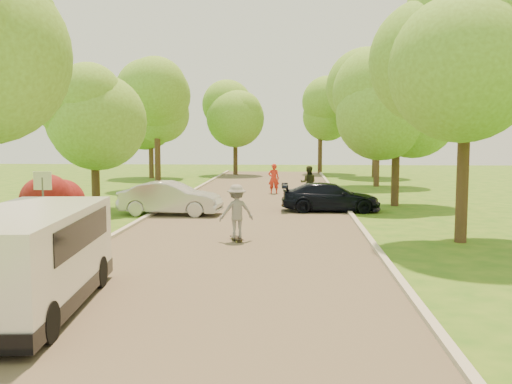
% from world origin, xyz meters
% --- Properties ---
extents(ground, '(100.00, 100.00, 0.00)m').
position_xyz_m(ground, '(0.00, 0.00, 0.00)').
color(ground, '#296016').
rests_on(ground, ground).
extents(road, '(8.00, 60.00, 0.01)m').
position_xyz_m(road, '(0.00, 8.00, 0.01)').
color(road, '#4C4438').
rests_on(road, ground).
extents(curb_left, '(0.18, 60.00, 0.12)m').
position_xyz_m(curb_left, '(-4.05, 8.00, 0.06)').
color(curb_left, '#B2AD9E').
rests_on(curb_left, ground).
extents(curb_right, '(0.18, 60.00, 0.12)m').
position_xyz_m(curb_right, '(4.05, 8.00, 0.06)').
color(curb_right, '#B2AD9E').
rests_on(curb_right, ground).
extents(street_sign, '(0.55, 0.06, 2.17)m').
position_xyz_m(street_sign, '(-5.80, 4.00, 1.56)').
color(street_sign, '#59595E').
rests_on(street_sign, ground).
extents(red_shrub, '(1.70, 1.70, 1.95)m').
position_xyz_m(red_shrub, '(-6.30, 5.50, 1.10)').
color(red_shrub, '#382619').
rests_on(red_shrub, ground).
extents(tree_l_midb, '(4.30, 4.20, 6.62)m').
position_xyz_m(tree_l_midb, '(-6.81, 12.00, 4.59)').
color(tree_l_midb, '#382619').
rests_on(tree_l_midb, ground).
extents(tree_l_far, '(4.92, 4.80, 7.79)m').
position_xyz_m(tree_l_far, '(-6.39, 22.00, 5.47)').
color(tree_l_far, '#382619').
rests_on(tree_l_far, ground).
extents(tree_r_mida, '(5.13, 5.00, 7.95)m').
position_xyz_m(tree_r_mida, '(7.02, 5.00, 5.54)').
color(tree_r_mida, '#382619').
rests_on(tree_r_mida, ground).
extents(tree_r_midb, '(4.51, 4.40, 7.01)m').
position_xyz_m(tree_r_midb, '(6.60, 14.00, 4.88)').
color(tree_r_midb, '#382619').
rests_on(tree_r_midb, ground).
extents(tree_r_far, '(5.33, 5.20, 8.34)m').
position_xyz_m(tree_r_far, '(7.23, 24.00, 5.83)').
color(tree_r_far, '#382619').
rests_on(tree_r_far, ground).
extents(tree_bg_a, '(5.12, 5.00, 7.72)m').
position_xyz_m(tree_bg_a, '(-8.78, 30.00, 5.31)').
color(tree_bg_a, '#382619').
rests_on(tree_bg_a, ground).
extents(tree_bg_b, '(5.12, 5.00, 7.95)m').
position_xyz_m(tree_bg_b, '(8.22, 32.00, 5.54)').
color(tree_bg_b, '#382619').
rests_on(tree_bg_b, ground).
extents(tree_bg_c, '(4.92, 4.80, 7.33)m').
position_xyz_m(tree_bg_c, '(-2.79, 34.00, 5.02)').
color(tree_bg_c, '#382619').
rests_on(tree_bg_c, ground).
extents(tree_bg_d, '(5.12, 5.00, 7.72)m').
position_xyz_m(tree_bg_d, '(4.22, 36.00, 5.31)').
color(tree_bg_d, '#382619').
rests_on(tree_bg_d, ground).
extents(minivan, '(2.43, 5.22, 1.88)m').
position_xyz_m(minivan, '(-3.20, -2.50, 0.99)').
color(minivan, silver).
rests_on(minivan, ground).
extents(silver_sedan, '(4.26, 1.78, 1.37)m').
position_xyz_m(silver_sedan, '(-3.30, 10.32, 0.68)').
color(silver_sedan, '#B9BABE').
rests_on(silver_sedan, ground).
extents(dark_sedan, '(4.25, 1.81, 1.22)m').
position_xyz_m(dark_sedan, '(3.30, 11.82, 0.61)').
color(dark_sedan, black).
rests_on(dark_sedan, ground).
extents(longboard, '(0.51, 0.87, 0.10)m').
position_xyz_m(longboard, '(-0.05, 4.74, 0.09)').
color(longboard, black).
rests_on(longboard, ground).
extents(skateboarder, '(1.21, 0.94, 1.65)m').
position_xyz_m(skateboarder, '(-0.05, 4.74, 0.93)').
color(skateboarder, gray).
rests_on(skateboarder, longboard).
extents(person_striped, '(0.65, 0.47, 1.68)m').
position_xyz_m(person_striped, '(0.63, 18.99, 0.84)').
color(person_striped, red).
rests_on(person_striped, ground).
extents(person_olive, '(0.85, 0.68, 1.70)m').
position_xyz_m(person_olive, '(2.48, 16.41, 0.85)').
color(person_olive, '#282C1A').
rests_on(person_olive, ground).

